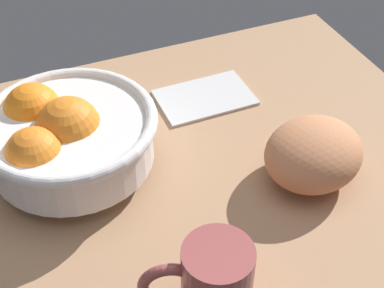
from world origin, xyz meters
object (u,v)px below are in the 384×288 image
Objects in this scene: fruit_bowl at (65,135)px; napkin_folded at (205,96)px; mug at (213,281)px; bread_loaf at (313,154)px.

fruit_bowl reaches higher than napkin_folded.
mug is (-13.80, -33.63, 4.19)cm from napkin_folded.
fruit_bowl is 1.95× the size of mug.
fruit_bowl is 27.80cm from mug.
napkin_folded is (22.59, 7.29, -5.53)cm from fruit_bowl.
mug reaches higher than bread_loaf.
bread_loaf is 21.78cm from napkin_folded.
bread_loaf reaches higher than napkin_folded.
bread_loaf is 1.16× the size of mug.
fruit_bowl is 31.66cm from bread_loaf.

